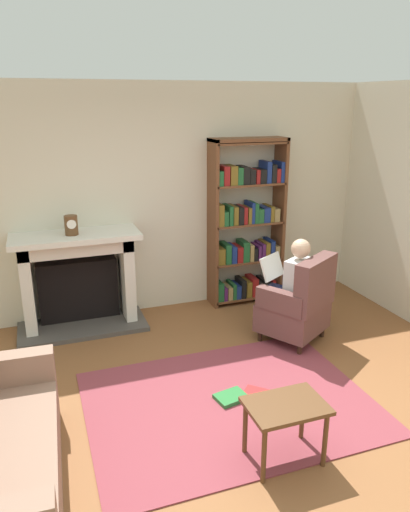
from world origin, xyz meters
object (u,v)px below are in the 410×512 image
object	(u,v)px
armchair_reading	(299,304)
side_table	(286,413)
seated_reader	(290,284)
fireplace	(78,277)
mantel_clock	(71,225)
bookshelf	(246,224)

from	to	relation	value
armchair_reading	side_table	world-z (taller)	armchair_reading
side_table	seated_reader	bearing A→B (deg)	60.40
fireplace	seated_reader	bearing A→B (deg)	-27.25
fireplace	mantel_clock	size ratio (longest dim) A/B	6.74
fireplace	side_table	xyz separation A→B (m)	(1.14, -2.76, -0.19)
side_table	fireplace	bearing A→B (deg)	112.48
seated_reader	side_table	size ratio (longest dim) A/B	2.04
bookshelf	seated_reader	world-z (taller)	bookshelf
fireplace	seated_reader	size ratio (longest dim) A/B	1.24
bookshelf	armchair_reading	world-z (taller)	bookshelf
fireplace	armchair_reading	size ratio (longest dim) A/B	1.46
side_table	armchair_reading	bearing A→B (deg)	57.26
fireplace	bookshelf	distance (m)	2.12
bookshelf	armchair_reading	bearing A→B (deg)	-86.23
fireplace	seated_reader	xyz separation A→B (m)	(2.10, -1.08, 0.03)
bookshelf	mantel_clock	bearing A→B (deg)	-176.33
mantel_clock	bookshelf	world-z (taller)	bookshelf
mantel_clock	armchair_reading	distance (m)	2.57
bookshelf	armchair_reading	xyz separation A→B (m)	(0.08, -1.22, -0.59)
mantel_clock	bookshelf	xyz separation A→B (m)	(2.11, 0.14, -0.20)
fireplace	armchair_reading	world-z (taller)	fireplace
armchair_reading	side_table	bearing A→B (deg)	25.65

